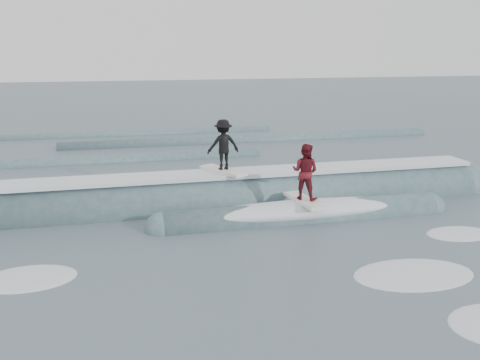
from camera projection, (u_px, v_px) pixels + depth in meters
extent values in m
plane|color=#3C4D58|center=(286.00, 266.00, 13.38)|extent=(160.00, 160.00, 0.00)
cylinder|color=#385A5F|center=(233.00, 204.00, 18.75)|extent=(18.06, 2.06, 2.06)
sphere|color=#385A5F|center=(457.00, 188.00, 20.89)|extent=(2.06, 2.06, 2.06)
cylinder|color=#385A5F|center=(304.00, 219.00, 17.11)|extent=(9.00, 1.13, 1.13)
sphere|color=#385A5F|center=(163.00, 230.00, 16.04)|extent=(1.13, 1.13, 1.13)
sphere|color=#385A5F|center=(428.00, 209.00, 18.18)|extent=(1.13, 1.13, 1.13)
cube|color=white|center=(233.00, 173.00, 18.49)|extent=(18.00, 1.30, 0.14)
ellipsoid|color=white|center=(304.00, 210.00, 17.04)|extent=(7.60, 1.30, 0.60)
cube|color=white|center=(223.00, 170.00, 18.38)|extent=(1.41, 2.03, 0.10)
imported|color=black|center=(223.00, 145.00, 18.16)|extent=(1.16, 0.74, 1.71)
cube|color=white|center=(304.00, 200.00, 16.96)|extent=(0.77, 2.05, 0.10)
imported|color=#591019|center=(305.00, 172.00, 16.74)|extent=(1.09, 1.07, 1.77)
ellipsoid|color=white|center=(27.00, 279.00, 12.67)|extent=(2.38, 1.62, 0.10)
ellipsoid|color=white|center=(459.00, 234.00, 15.73)|extent=(1.85, 1.26, 0.10)
ellipsoid|color=white|center=(413.00, 274.00, 12.91)|extent=(3.33, 2.27, 0.10)
cylinder|color=#385A5F|center=(30.00, 166.00, 24.73)|extent=(22.00, 0.70, 0.70)
cylinder|color=#385A5F|center=(254.00, 141.00, 31.32)|extent=(22.00, 0.80, 0.80)
cylinder|color=#385A5F|center=(98.00, 136.00, 32.97)|extent=(22.00, 0.60, 0.60)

